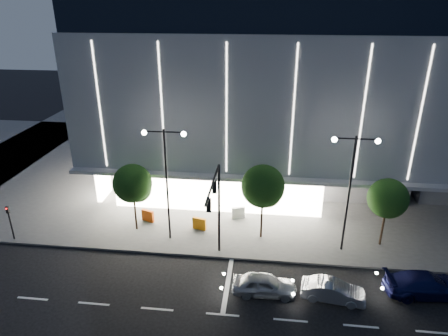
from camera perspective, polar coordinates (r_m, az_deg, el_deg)
ground at (r=26.62m, az=-4.29°, el=-17.62°), size 160.00×160.00×0.00m
sidewalk_museum at (r=47.05m, az=7.12°, el=1.39°), size 70.00×40.00×0.15m
museum at (r=42.85m, az=4.97°, el=12.16°), size 30.00×25.80×18.00m
traffic_mast at (r=26.37m, az=-1.13°, el=-4.74°), size 0.33×5.89×7.07m
street_lamp_west at (r=29.07m, az=-8.28°, el=-0.21°), size 3.16×0.36×9.00m
street_lamp_east at (r=28.75m, az=17.68°, el=-1.38°), size 3.16×0.36×9.00m
ped_signal_far at (r=34.58m, az=-28.28°, el=-6.46°), size 0.22×0.24×3.00m
tree_left at (r=31.58m, az=-12.86°, el=-2.44°), size 3.02×3.02×5.72m
tree_mid at (r=29.77m, az=5.62°, el=-2.92°), size 3.25×3.25×6.15m
tree_right at (r=31.24m, az=22.36°, el=-4.29°), size 2.91×2.91×5.51m
car_lead at (r=26.34m, az=5.77°, el=-16.24°), size 4.08×1.71×1.38m
car_second at (r=26.71m, az=15.29°, el=-16.58°), size 4.02×1.84×1.28m
car_third at (r=29.07m, az=26.87°, el=-14.64°), size 5.28×2.59×1.48m
barrier_a at (r=34.05m, az=-10.83°, el=-6.71°), size 1.12×0.63×1.00m
barrier_c at (r=32.41m, az=-3.54°, el=-7.94°), size 1.13×0.51×1.00m
barrier_d at (r=33.91m, az=2.05°, el=-6.39°), size 1.12×0.58×1.00m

